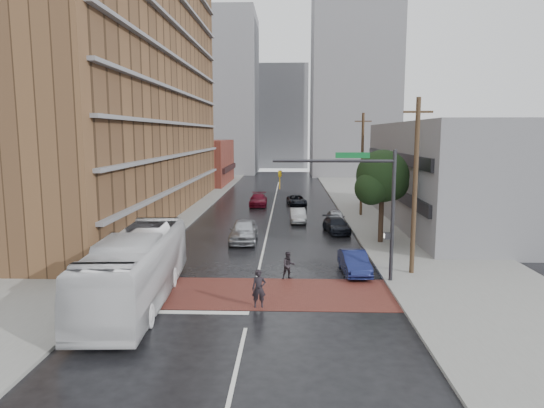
# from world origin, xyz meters

# --- Properties ---
(ground) EXTENTS (160.00, 160.00, 0.00)m
(ground) POSITION_xyz_m (0.00, 0.00, 0.00)
(ground) COLOR black
(ground) RESTS_ON ground
(crosswalk) EXTENTS (14.00, 5.00, 0.02)m
(crosswalk) POSITION_xyz_m (0.00, 0.50, 0.01)
(crosswalk) COLOR maroon
(crosswalk) RESTS_ON ground
(sidewalk_west) EXTENTS (9.00, 90.00, 0.15)m
(sidewalk_west) POSITION_xyz_m (-11.50, 25.00, 0.07)
(sidewalk_west) COLOR gray
(sidewalk_west) RESTS_ON ground
(sidewalk_east) EXTENTS (9.00, 90.00, 0.15)m
(sidewalk_east) POSITION_xyz_m (11.50, 25.00, 0.07)
(sidewalk_east) COLOR gray
(sidewalk_east) RESTS_ON ground
(apartment_block) EXTENTS (10.00, 44.00, 28.00)m
(apartment_block) POSITION_xyz_m (-14.00, 24.00, 14.00)
(apartment_block) COLOR brown
(apartment_block) RESTS_ON ground
(storefront_west) EXTENTS (8.00, 16.00, 7.00)m
(storefront_west) POSITION_xyz_m (-12.00, 54.00, 3.50)
(storefront_west) COLOR brown
(storefront_west) RESTS_ON ground
(building_east) EXTENTS (11.00, 26.00, 9.00)m
(building_east) POSITION_xyz_m (16.50, 20.00, 4.50)
(building_east) COLOR slate
(building_east) RESTS_ON ground
(distant_tower_west) EXTENTS (18.00, 16.00, 32.00)m
(distant_tower_west) POSITION_xyz_m (-14.00, 78.00, 16.00)
(distant_tower_west) COLOR slate
(distant_tower_west) RESTS_ON ground
(distant_tower_east) EXTENTS (16.00, 14.00, 36.00)m
(distant_tower_east) POSITION_xyz_m (14.00, 72.00, 18.00)
(distant_tower_east) COLOR slate
(distant_tower_east) RESTS_ON ground
(distant_tower_center) EXTENTS (12.00, 10.00, 24.00)m
(distant_tower_center) POSITION_xyz_m (0.00, 95.00, 12.00)
(distant_tower_center) COLOR slate
(distant_tower_center) RESTS_ON ground
(street_tree) EXTENTS (4.20, 4.10, 6.90)m
(street_tree) POSITION_xyz_m (8.52, 12.03, 4.73)
(street_tree) COLOR #332319
(street_tree) RESTS_ON ground
(signal_mast) EXTENTS (6.50, 0.30, 7.20)m
(signal_mast) POSITION_xyz_m (5.85, 2.50, 4.73)
(signal_mast) COLOR #2D2D33
(signal_mast) RESTS_ON ground
(utility_pole_near) EXTENTS (1.60, 0.26, 10.00)m
(utility_pole_near) POSITION_xyz_m (8.80, 4.00, 5.14)
(utility_pole_near) COLOR #473321
(utility_pole_near) RESTS_ON ground
(utility_pole_far) EXTENTS (1.60, 0.26, 10.00)m
(utility_pole_far) POSITION_xyz_m (8.80, 24.00, 5.14)
(utility_pole_far) COLOR #473321
(utility_pole_far) RESTS_ON ground
(transit_bus) EXTENTS (3.53, 12.19, 3.35)m
(transit_bus) POSITION_xyz_m (-5.46, -1.00, 1.68)
(transit_bus) COLOR silver
(transit_bus) RESTS_ON ground
(pedestrian_a) EXTENTS (0.70, 0.50, 1.80)m
(pedestrian_a) POSITION_xyz_m (0.40, -1.50, 0.90)
(pedestrian_a) COLOR black
(pedestrian_a) RESTS_ON ground
(pedestrian_b) EXTENTS (0.88, 0.77, 1.55)m
(pedestrian_b) POSITION_xyz_m (1.77, 3.00, 0.77)
(pedestrian_b) COLOR black
(pedestrian_b) RESTS_ON ground
(car_travel_a) EXTENTS (2.02, 4.93, 1.67)m
(car_travel_a) POSITION_xyz_m (-1.61, 12.28, 0.84)
(car_travel_a) COLOR #B2B5BB
(car_travel_a) RESTS_ON ground
(car_travel_b) EXTENTS (1.53, 3.94, 1.28)m
(car_travel_b) POSITION_xyz_m (2.58, 20.43, 0.64)
(car_travel_b) COLOR #ADB1B6
(car_travel_b) RESTS_ON ground
(car_travel_c) EXTENTS (2.02, 4.76, 1.37)m
(car_travel_c) POSITION_xyz_m (-1.69, 30.53, 0.69)
(car_travel_c) COLOR maroon
(car_travel_c) RESTS_ON ground
(suv_travel) EXTENTS (2.46, 4.36, 1.15)m
(suv_travel) POSITION_xyz_m (2.63, 31.10, 0.57)
(suv_travel) COLOR black
(suv_travel) RESTS_ON ground
(car_parked_near) EXTENTS (1.62, 4.04, 1.31)m
(car_parked_near) POSITION_xyz_m (5.57, 4.24, 0.65)
(car_parked_near) COLOR #161D4E
(car_parked_near) RESTS_ON ground
(car_parked_mid) EXTENTS (2.29, 4.32, 1.19)m
(car_parked_mid) POSITION_xyz_m (5.65, 16.00, 0.60)
(car_parked_mid) COLOR black
(car_parked_mid) RESTS_ON ground
(car_parked_far) EXTENTS (1.61, 3.84, 1.30)m
(car_parked_far) POSITION_xyz_m (5.94, 19.45, 0.65)
(car_parked_far) COLOR #9D9FA4
(car_parked_far) RESTS_ON ground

